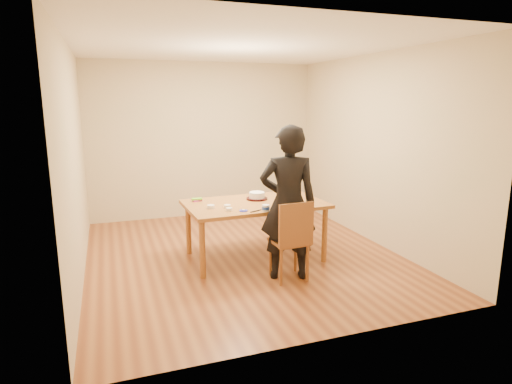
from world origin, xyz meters
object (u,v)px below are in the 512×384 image
object	(u,v)px
cake_plate	(257,199)
cake	(257,195)
dining_table	(255,204)
dining_chair	(289,242)
person	(288,203)

from	to	relation	value
cake_plate	cake	world-z (taller)	cake
dining_table	cake_plate	size ratio (longest dim) A/B	6.31
dining_chair	cake	distance (m)	1.00
dining_table	dining_chair	xyz separation A→B (m)	(0.15, -0.78, -0.28)
cake_plate	person	xyz separation A→B (m)	(0.07, -0.89, 0.13)
dining_table	person	bearing A→B (deg)	-80.85
cake	person	bearing A→B (deg)	-85.76
cake	person	world-z (taller)	person
dining_chair	cake_plate	world-z (taller)	cake_plate
dining_chair	person	xyz separation A→B (m)	(0.00, 0.05, 0.45)
dining_table	cake_plate	distance (m)	0.18
cake	person	size ratio (longest dim) A/B	0.12
dining_table	cake	distance (m)	0.19
dining_chair	cake_plate	bearing A→B (deg)	90.14
dining_table	cake_plate	bearing A→B (deg)	59.06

